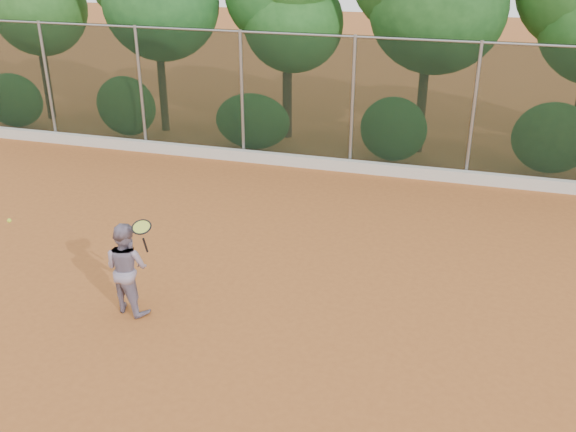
# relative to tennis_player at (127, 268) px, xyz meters

# --- Properties ---
(ground) EXTENTS (80.00, 80.00, 0.00)m
(ground) POSITION_rel_tennis_player_xyz_m (2.26, 0.78, -0.80)
(ground) COLOR #A45A26
(ground) RESTS_ON ground
(concrete_curb) EXTENTS (24.00, 0.20, 0.30)m
(concrete_curb) POSITION_rel_tennis_player_xyz_m (2.26, 7.60, -0.65)
(concrete_curb) COLOR beige
(concrete_curb) RESTS_ON ground
(tennis_player) EXTENTS (0.92, 0.80, 1.61)m
(tennis_player) POSITION_rel_tennis_player_xyz_m (0.00, 0.00, 0.00)
(tennis_player) COLOR gray
(tennis_player) RESTS_ON ground
(chainlink_fence) EXTENTS (24.09, 0.09, 3.50)m
(chainlink_fence) POSITION_rel_tennis_player_xyz_m (2.26, 7.78, 1.06)
(chainlink_fence) COLOR black
(chainlink_fence) RESTS_ON ground
(tennis_racket) EXTENTS (0.37, 0.35, 0.58)m
(tennis_racket) POSITION_rel_tennis_player_xyz_m (0.42, -0.11, 0.82)
(tennis_racket) COLOR black
(tennis_racket) RESTS_ON ground
(tennis_ball_in_flight) EXTENTS (0.07, 0.07, 0.07)m
(tennis_ball_in_flight) POSITION_rel_tennis_player_xyz_m (-1.95, -0.23, 0.72)
(tennis_ball_in_flight) COLOR #B9DA31
(tennis_ball_in_flight) RESTS_ON ground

